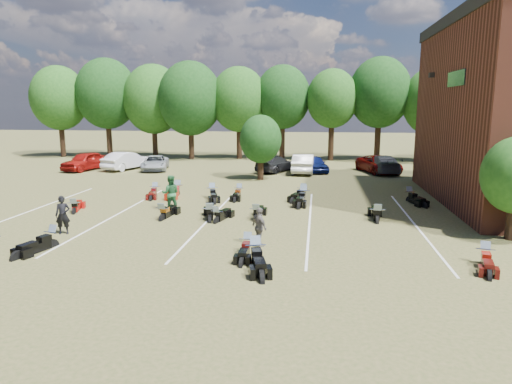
% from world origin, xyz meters
% --- Properties ---
extents(ground, '(160.00, 160.00, 0.00)m').
position_xyz_m(ground, '(0.00, 0.00, 0.00)').
color(ground, brown).
rests_on(ground, ground).
extents(car_0, '(3.02, 5.01, 1.60)m').
position_xyz_m(car_0, '(-17.90, 18.53, 0.80)').
color(car_0, maroon).
rests_on(car_0, ground).
extents(car_1, '(3.09, 5.06, 1.58)m').
position_xyz_m(car_1, '(-14.50, 19.42, 0.79)').
color(car_1, silver).
rests_on(car_1, ground).
extents(car_2, '(3.14, 4.94, 1.27)m').
position_xyz_m(car_2, '(-11.84, 19.38, 0.64)').
color(car_2, '#95999D').
rests_on(car_2, ground).
extents(car_3, '(3.63, 5.06, 1.36)m').
position_xyz_m(car_3, '(-1.26, 19.80, 0.68)').
color(car_3, black).
rests_on(car_3, ground).
extents(car_4, '(2.80, 4.37, 1.38)m').
position_xyz_m(car_4, '(2.07, 20.16, 0.69)').
color(car_4, '#0B154E').
rests_on(car_4, ground).
extents(car_5, '(1.85, 4.93, 1.61)m').
position_xyz_m(car_5, '(1.17, 19.40, 0.80)').
color(car_5, '#AFAFAA').
rests_on(car_5, ground).
extents(car_6, '(3.89, 5.66, 1.44)m').
position_xyz_m(car_6, '(7.50, 20.39, 0.72)').
color(car_6, '#540504').
rests_on(car_6, ground).
extents(car_7, '(2.83, 5.45, 1.51)m').
position_xyz_m(car_7, '(7.73, 20.25, 0.75)').
color(car_7, '#35363A').
rests_on(car_7, ground).
extents(person_black, '(0.72, 0.59, 1.71)m').
position_xyz_m(person_black, '(-8.76, -0.73, 0.86)').
color(person_black, black).
rests_on(person_black, ground).
extents(person_green, '(1.10, 0.94, 1.96)m').
position_xyz_m(person_green, '(-5.44, 4.17, 0.98)').
color(person_green, '#21592E').
rests_on(person_green, ground).
extents(person_grey, '(0.90, 0.97, 1.60)m').
position_xyz_m(person_grey, '(0.06, -1.38, 0.80)').
color(person_grey, '#615953').
rests_on(person_grey, ground).
extents(motorcycle_2, '(1.28, 2.35, 1.25)m').
position_xyz_m(motorcycle_2, '(-8.20, -2.61, 0.00)').
color(motorcycle_2, black).
rests_on(motorcycle_2, ground).
extents(motorcycle_3, '(1.34, 2.54, 1.35)m').
position_xyz_m(motorcycle_3, '(0.17, -3.35, 0.00)').
color(motorcycle_3, black).
rests_on(motorcycle_3, ground).
extents(motorcycle_5, '(0.65, 2.01, 1.12)m').
position_xyz_m(motorcycle_5, '(-0.29, -2.29, 0.00)').
color(motorcycle_5, black).
rests_on(motorcycle_5, ground).
extents(motorcycle_6, '(1.11, 2.16, 1.15)m').
position_xyz_m(motorcycle_6, '(8.32, -2.44, 0.00)').
color(motorcycle_6, '#420B09').
rests_on(motorcycle_6, ground).
extents(motorcycle_7, '(1.25, 2.18, 1.16)m').
position_xyz_m(motorcycle_7, '(-10.35, 3.00, 0.00)').
color(motorcycle_7, '#970E0B').
rests_on(motorcycle_7, ground).
extents(motorcycle_8, '(0.90, 2.25, 1.22)m').
position_xyz_m(motorcycle_8, '(-5.26, 2.23, 0.00)').
color(motorcycle_8, black).
rests_on(motorcycle_8, ground).
extents(motorcycle_9, '(1.10, 2.14, 1.14)m').
position_xyz_m(motorcycle_9, '(-2.47, 2.08, 0.00)').
color(motorcycle_9, black).
rests_on(motorcycle_9, ground).
extents(motorcycle_10, '(0.77, 2.22, 1.22)m').
position_xyz_m(motorcycle_10, '(-0.62, 2.67, 0.00)').
color(motorcycle_10, black).
rests_on(motorcycle_10, ground).
extents(motorcycle_11, '(1.24, 2.52, 1.34)m').
position_xyz_m(motorcycle_11, '(-2.84, 2.23, 0.00)').
color(motorcycle_11, black).
rests_on(motorcycle_11, ground).
extents(motorcycle_13, '(0.83, 2.38, 1.31)m').
position_xyz_m(motorcycle_13, '(5.25, 3.16, 0.00)').
color(motorcycle_13, black).
rests_on(motorcycle_13, ground).
extents(motorcycle_14, '(1.04, 2.19, 1.17)m').
position_xyz_m(motorcycle_14, '(-7.81, 8.22, 0.00)').
color(motorcycle_14, '#4F0D0B').
rests_on(motorcycle_14, ground).
extents(motorcycle_15, '(0.90, 2.45, 1.34)m').
position_xyz_m(motorcycle_15, '(-6.44, 8.51, 0.00)').
color(motorcycle_15, maroon).
rests_on(motorcycle_15, ground).
extents(motorcycle_16, '(1.39, 2.42, 1.28)m').
position_xyz_m(motorcycle_16, '(-4.05, 7.96, 0.00)').
color(motorcycle_16, black).
rests_on(motorcycle_16, ground).
extents(motorcycle_17, '(0.66, 2.09, 1.16)m').
position_xyz_m(motorcycle_17, '(-2.46, 8.44, 0.00)').
color(motorcycle_17, black).
rests_on(motorcycle_17, ground).
extents(motorcycle_18, '(1.03, 2.57, 1.40)m').
position_xyz_m(motorcycle_18, '(1.53, 7.51, 0.00)').
color(motorcycle_18, black).
rests_on(motorcycle_18, ground).
extents(motorcycle_19, '(1.41, 2.34, 1.24)m').
position_xyz_m(motorcycle_19, '(1.46, 8.65, 0.00)').
color(motorcycle_19, black).
rests_on(motorcycle_19, ground).
extents(motorcycle_20, '(1.36, 2.34, 1.24)m').
position_xyz_m(motorcycle_20, '(7.77, 8.40, 0.00)').
color(motorcycle_20, black).
rests_on(motorcycle_20, ground).
extents(tree_line, '(56.00, 6.00, 9.79)m').
position_xyz_m(tree_line, '(-1.00, 29.00, 6.31)').
color(tree_line, black).
rests_on(tree_line, ground).
extents(young_tree_midfield, '(3.20, 3.20, 4.70)m').
position_xyz_m(young_tree_midfield, '(-2.00, 15.50, 3.09)').
color(young_tree_midfield, black).
rests_on(young_tree_midfield, ground).
extents(parking_lines, '(20.10, 14.00, 0.01)m').
position_xyz_m(parking_lines, '(-3.00, 3.00, 0.01)').
color(parking_lines, silver).
rests_on(parking_lines, ground).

